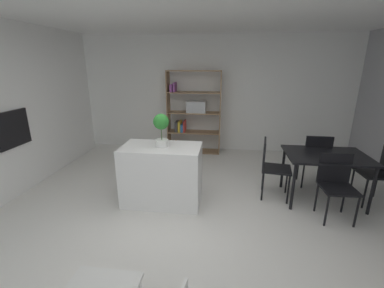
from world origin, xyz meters
The scene contains 11 objects.
ground_plane centered at (0.00, 0.00, 0.00)m, with size 9.49×9.49×0.00m, color silver.
back_partition centered at (0.00, 3.23, 1.34)m, with size 6.90×0.06×2.68m, color white.
built_in_oven centered at (-2.75, 0.50, 1.08)m, with size 0.06×0.61×0.56m.
kitchen_island centered at (-0.41, 0.51, 0.45)m, with size 1.16×0.66×0.89m, color white.
potted_plant_on_island centered at (-0.40, 0.51, 1.18)m, with size 0.23×0.23×0.48m.
open_bookshelf centered at (-0.27, 2.93, 0.95)m, with size 1.23×0.36×1.90m.
dining_table centered at (2.03, 0.87, 0.67)m, with size 1.17×0.84×0.75m.
dining_chair_window_side centered at (2.82, 0.88, 0.54)m, with size 0.45×0.45×0.87m.
dining_chair_island_side centered at (1.23, 0.89, 0.56)m, with size 0.49×0.48×0.93m.
dining_chair_near centered at (2.02, 0.43, 0.53)m, with size 0.45×0.44×0.89m.
dining_chair_far centered at (2.03, 1.32, 0.55)m, with size 0.43×0.41×0.93m.
Camera 1 is at (0.49, -3.00, 2.05)m, focal length 24.24 mm.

